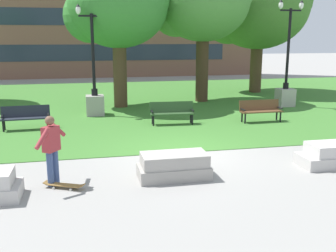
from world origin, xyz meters
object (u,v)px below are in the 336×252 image
Objects in this scene: park_bench_near_right at (260,109)px; lamp_post_center at (286,86)px; concrete_block_left at (174,166)px; park_bench_near_left at (172,111)px; concrete_block_right at (334,155)px; person_skateboarder at (51,146)px; skateboard at (64,185)px; park_bench_far_right at (26,116)px; lamp_post_right at (95,93)px.

lamp_post_center reaches higher than park_bench_near_right.
park_bench_near_left is at bearing 77.83° from concrete_block_left.
park_bench_near_left and park_bench_near_right have the same top height.
lamp_post_center is (3.40, 9.11, 0.78)m from concrete_block_right.
lamp_post_center is at bearing 39.55° from person_skateboarder.
park_bench_near_left is (4.04, 6.34, 0.45)m from skateboard.
park_bench_near_left and park_bench_far_right have the same top height.
lamp_post_center is at bearing 12.42° from park_bench_far_right.
lamp_post_center reaches higher than concrete_block_right.
park_bench_far_right is at bearing -167.58° from lamp_post_center.
person_skateboarder is at bearing 177.95° from concrete_block_left.
park_bench_far_right is at bearing 176.63° from park_bench_near_right.
park_bench_far_right is 3.61m from lamp_post_right.
park_bench_far_right is at bearing 104.39° from skateboard.
lamp_post_right is at bearing 125.77° from concrete_block_right.
lamp_post_center is at bearing 69.51° from concrete_block_right.
park_bench_near_right is 9.50m from park_bench_far_right.
park_bench_near_left is 0.37× the size of lamp_post_right.
lamp_post_center is (10.70, 9.32, 1.00)m from skateboard.
lamp_post_center is at bearing 2.33° from lamp_post_right.
skateboard is 9.03m from lamp_post_right.
person_skateboarder is at bearing -98.35° from lamp_post_right.
park_bench_near_left is 5.74m from park_bench_far_right.
park_bench_far_right is (-4.40, 6.42, 0.23)m from concrete_block_left.
concrete_block_left is 0.99× the size of park_bench_near_right.
lamp_post_right is at bearing 83.48° from skateboard.
concrete_block_right is 7.58m from person_skateboarder.
park_bench_far_right reaches higher than concrete_block_left.
park_bench_far_right is at bearing 102.83° from person_skateboarder.
park_bench_far_right is at bearing -139.23° from lamp_post_right.
concrete_block_left is 1.79× the size of skateboard.
skateboard is (-7.30, -0.21, -0.22)m from concrete_block_right.
park_bench_near_right reaches higher than concrete_block_right.
concrete_block_left is 7.79m from park_bench_far_right.
lamp_post_center is 9.69m from lamp_post_right.
concrete_block_right is at bearing -62.02° from park_bench_near_left.
person_skateboarder is 9.91m from park_bench_near_right.
park_bench_near_right is (7.80, 6.03, 0.45)m from skateboard.
park_bench_near_right is 4.42m from lamp_post_center.
park_bench_near_right is at bearing 37.72° from skateboard.
lamp_post_right reaches higher than park_bench_near_right.
concrete_block_left is 0.99× the size of park_bench_near_left.
park_bench_far_right is (-8.99, 6.38, 0.23)m from concrete_block_right.
concrete_block_left is at bearing -131.13° from lamp_post_center.
skateboard is at bearing -138.96° from lamp_post_center.
lamp_post_right is at bearing 139.47° from park_bench_near_left.
park_bench_near_left is at bearing -2.48° from park_bench_far_right.
park_bench_near_right is at bearing 49.06° from concrete_block_left.
lamp_post_right is (-6.28, 8.72, 0.71)m from concrete_block_right.
skateboard is at bearing -142.28° from park_bench_near_right.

